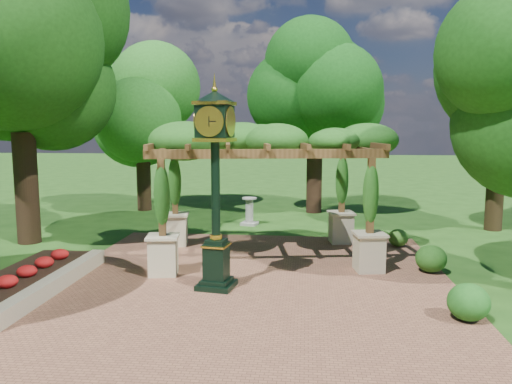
# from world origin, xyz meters

# --- Properties ---
(ground) EXTENTS (120.00, 120.00, 0.00)m
(ground) POSITION_xyz_m (0.00, 0.00, 0.00)
(ground) COLOR #1E4714
(ground) RESTS_ON ground
(brick_plaza) EXTENTS (10.00, 12.00, 0.04)m
(brick_plaza) POSITION_xyz_m (0.00, 1.00, 0.02)
(brick_plaza) COLOR brown
(brick_plaza) RESTS_ON ground
(border_wall) EXTENTS (0.35, 5.00, 0.40)m
(border_wall) POSITION_xyz_m (-4.60, 0.50, 0.20)
(border_wall) COLOR #C6B793
(border_wall) RESTS_ON ground
(flower_bed) EXTENTS (1.50, 5.00, 0.36)m
(flower_bed) POSITION_xyz_m (-5.50, 0.50, 0.18)
(flower_bed) COLOR red
(flower_bed) RESTS_ON ground
(pedestal_clock) EXTENTS (1.08, 1.08, 4.79)m
(pedestal_clock) POSITION_xyz_m (-0.82, 1.07, 2.86)
(pedestal_clock) COLOR black
(pedestal_clock) RESTS_ON brick_plaza
(pergola) EXTENTS (6.93, 4.96, 4.01)m
(pergola) POSITION_xyz_m (0.04, 4.10, 3.29)
(pergola) COLOR beige
(pergola) RESTS_ON brick_plaza
(sundial) EXTENTS (0.72, 0.72, 1.10)m
(sundial) POSITION_xyz_m (-0.93, 9.05, 0.48)
(sundial) COLOR #9A9A92
(sundial) RESTS_ON ground
(shrub_front) EXTENTS (1.10, 1.10, 0.75)m
(shrub_front) POSITION_xyz_m (4.59, -0.44, 0.42)
(shrub_front) COLOR #1D5819
(shrub_front) RESTS_ON brick_plaza
(shrub_mid) EXTENTS (1.07, 1.07, 0.73)m
(shrub_mid) POSITION_xyz_m (4.66, 2.94, 0.41)
(shrub_mid) COLOR #215116
(shrub_mid) RESTS_ON brick_plaza
(shrub_back) EXTENTS (0.78, 0.78, 0.57)m
(shrub_back) POSITION_xyz_m (4.31, 5.79, 0.32)
(shrub_back) COLOR #2F5E1B
(shrub_back) RESTS_ON brick_plaza
(tree_west_near) EXTENTS (5.41, 5.41, 9.60)m
(tree_west_near) POSITION_xyz_m (-8.01, 5.27, 6.60)
(tree_west_near) COLOR black
(tree_west_near) RESTS_ON ground
(tree_west_far) EXTENTS (4.26, 4.26, 7.51)m
(tree_west_far) POSITION_xyz_m (-6.26, 12.13, 5.16)
(tree_west_far) COLOR #312213
(tree_west_far) RESTS_ON ground
(tree_north) EXTENTS (3.90, 3.90, 8.18)m
(tree_north) POSITION_xyz_m (1.67, 12.30, 5.59)
(tree_north) COLOR #301D13
(tree_north) RESTS_ON ground
(tree_east_far) EXTENTS (4.09, 4.09, 7.87)m
(tree_east_far) POSITION_xyz_m (8.41, 9.02, 5.40)
(tree_east_far) COLOR #312313
(tree_east_far) RESTS_ON ground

